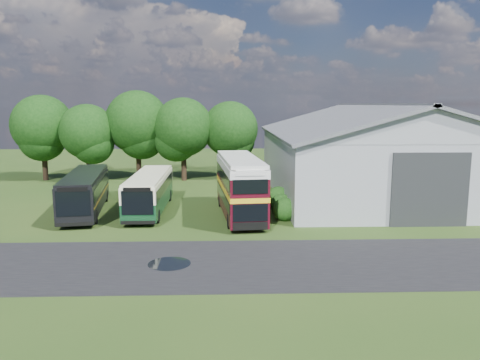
{
  "coord_description": "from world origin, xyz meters",
  "views": [
    {
      "loc": [
        1.37,
        -26.13,
        8.13
      ],
      "look_at": [
        2.51,
        8.0,
        2.57
      ],
      "focal_mm": 35.0,
      "sensor_mm": 36.0,
      "label": 1
    }
  ],
  "objects_px": {
    "storage_shed": "(374,148)",
    "bus_green_single": "(150,191)",
    "bus_maroon_double": "(240,187)",
    "bus_dark_single": "(85,192)"
  },
  "relations": [
    {
      "from": "bus_green_single",
      "to": "bus_maroon_double",
      "type": "distance_m",
      "value": 7.13
    },
    {
      "from": "bus_maroon_double",
      "to": "storage_shed",
      "type": "bearing_deg",
      "value": 29.11
    },
    {
      "from": "storage_shed",
      "to": "bus_green_single",
      "type": "height_order",
      "value": "storage_shed"
    },
    {
      "from": "storage_shed",
      "to": "bus_green_single",
      "type": "xyz_separation_m",
      "value": [
        -19.37,
        -6.8,
        -2.63
      ]
    },
    {
      "from": "bus_dark_single",
      "to": "storage_shed",
      "type": "bearing_deg",
      "value": 7.65
    },
    {
      "from": "bus_maroon_double",
      "to": "bus_dark_single",
      "type": "distance_m",
      "value": 11.79
    },
    {
      "from": "bus_green_single",
      "to": "bus_maroon_double",
      "type": "xyz_separation_m",
      "value": [
        6.86,
        -1.83,
        0.64
      ]
    },
    {
      "from": "storage_shed",
      "to": "bus_maroon_double",
      "type": "relative_size",
      "value": 2.4
    },
    {
      "from": "storage_shed",
      "to": "bus_green_single",
      "type": "distance_m",
      "value": 20.7
    },
    {
      "from": "storage_shed",
      "to": "bus_maroon_double",
      "type": "height_order",
      "value": "storage_shed"
    }
  ]
}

